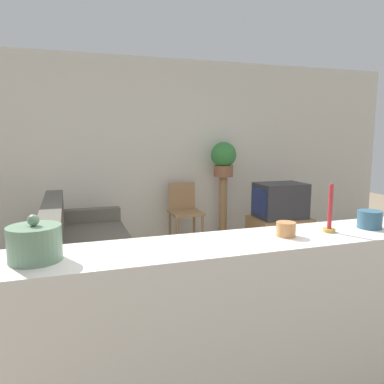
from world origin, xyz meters
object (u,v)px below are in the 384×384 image
at_px(television, 280,200).
at_px(potted_plant, 223,158).
at_px(decorative_bowl, 35,243).
at_px(couch, 85,254).
at_px(wooden_chair, 184,209).

bearing_deg(television, potted_plant, 127.19).
distance_m(television, decorative_bowl, 4.10).
relative_size(couch, television, 2.87).
height_order(television, wooden_chair, television).
relative_size(couch, potted_plant, 3.66).
relative_size(couch, wooden_chair, 2.20).
bearing_deg(potted_plant, wooden_chair, -171.09).
bearing_deg(decorative_bowl, couch, 83.25).
bearing_deg(decorative_bowl, television, 43.55).
height_order(wooden_chair, potted_plant, potted_plant).
height_order(potted_plant, decorative_bowl, potted_plant).
xyz_separation_m(couch, potted_plant, (2.12, 1.18, 0.92)).
distance_m(couch, potted_plant, 2.60).
distance_m(potted_plant, decorative_bowl, 4.27).
height_order(television, potted_plant, potted_plant).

